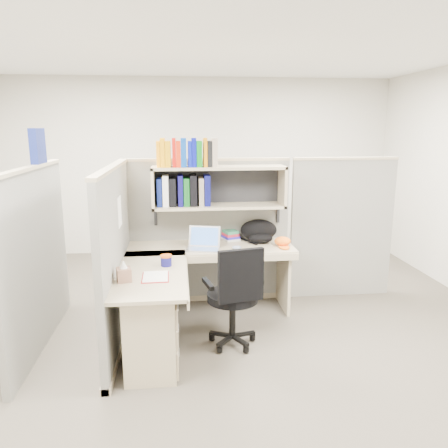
{
  "coord_description": "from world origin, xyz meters",
  "views": [
    {
      "loc": [
        -0.32,
        -3.86,
        1.96
      ],
      "look_at": [
        0.11,
        0.25,
        1.04
      ],
      "focal_mm": 35.0,
      "sensor_mm": 36.0,
      "label": 1
    }
  ],
  "objects": [
    {
      "name": "ground",
      "position": [
        0.0,
        0.0,
        0.0
      ],
      "size": [
        6.0,
        6.0,
        0.0
      ],
      "primitive_type": "plane",
      "color": "#37312A",
      "rests_on": "ground"
    },
    {
      "name": "room_shell",
      "position": [
        0.0,
        0.0,
        1.62
      ],
      "size": [
        6.0,
        6.0,
        6.0
      ],
      "color": "beige",
      "rests_on": "ground"
    },
    {
      "name": "cubicle",
      "position": [
        -0.37,
        0.45,
        0.91
      ],
      "size": [
        3.79,
        1.84,
        1.95
      ],
      "color": "slate",
      "rests_on": "ground"
    },
    {
      "name": "desk",
      "position": [
        -0.41,
        -0.29,
        0.44
      ],
      "size": [
        1.74,
        1.75,
        0.73
      ],
      "color": "tan",
      "rests_on": "ground"
    },
    {
      "name": "laptop",
      "position": [
        -0.09,
        0.44,
        0.85
      ],
      "size": [
        0.39,
        0.39,
        0.23
      ],
      "primitive_type": null,
      "rotation": [
        0.0,
        0.0,
        -0.22
      ],
      "color": "silver",
      "rests_on": "desk"
    },
    {
      "name": "backpack",
      "position": [
        0.55,
        0.7,
        0.85
      ],
      "size": [
        0.45,
        0.37,
        0.24
      ],
      "primitive_type": null,
      "rotation": [
        0.0,
        0.0,
        0.17
      ],
      "color": "black",
      "rests_on": "desk"
    },
    {
      "name": "orange_cap",
      "position": [
        0.76,
        0.52,
        0.78
      ],
      "size": [
        0.18,
        0.21,
        0.1
      ],
      "primitive_type": null,
      "rotation": [
        0.0,
        0.0,
        -0.06
      ],
      "color": "orange",
      "rests_on": "desk"
    },
    {
      "name": "snack_canister",
      "position": [
        -0.45,
        -0.05,
        0.78
      ],
      "size": [
        0.1,
        0.1,
        0.1
      ],
      "color": "#110F5C",
      "rests_on": "desk"
    },
    {
      "name": "tissue_box",
      "position": [
        -0.78,
        -0.42,
        0.82
      ],
      "size": [
        0.14,
        0.14,
        0.18
      ],
      "primitive_type": null,
      "rotation": [
        0.0,
        0.0,
        0.26
      ],
      "color": "#996C56",
      "rests_on": "desk"
    },
    {
      "name": "mouse",
      "position": [
        0.26,
        0.43,
        0.75
      ],
      "size": [
        0.1,
        0.08,
        0.04
      ],
      "primitive_type": "ellipsoid",
      "rotation": [
        0.0,
        0.0,
        0.13
      ],
      "color": "#8593BD",
      "rests_on": "desk"
    },
    {
      "name": "paper_cup",
      "position": [
        0.04,
        0.72,
        0.78
      ],
      "size": [
        0.09,
        0.09,
        0.1
      ],
      "primitive_type": "cylinder",
      "rotation": [
        0.0,
        0.0,
        -0.34
      ],
      "color": "white",
      "rests_on": "desk"
    },
    {
      "name": "book_stack",
      "position": [
        0.23,
        0.83,
        0.78
      ],
      "size": [
        0.23,
        0.26,
        0.11
      ],
      "primitive_type": null,
      "rotation": [
        0.0,
        0.0,
        0.35
      ],
      "color": "gray",
      "rests_on": "desk"
    },
    {
      "name": "loose_paper",
      "position": [
        -0.53,
        -0.33,
        0.73
      ],
      "size": [
        0.21,
        0.28,
        0.0
      ],
      "primitive_type": null,
      "rotation": [
        0.0,
        0.0,
        0.02
      ],
      "color": "white",
      "rests_on": "desk"
    },
    {
      "name": "task_chair",
      "position": [
        0.15,
        -0.24,
        0.34
      ],
      "size": [
        0.54,
        0.5,
        0.97
      ],
      "color": "black",
      "rests_on": "ground"
    }
  ]
}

